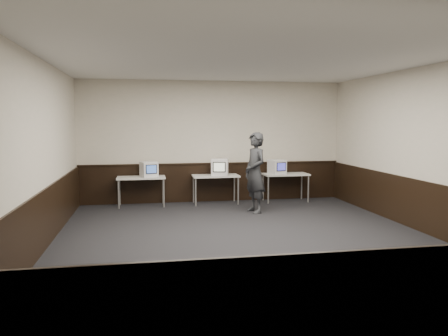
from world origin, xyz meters
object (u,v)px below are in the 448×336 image
object	(u,v)px
desk_center	(216,178)
emac_right	(277,167)
emac_left	(149,169)
desk_right	(286,176)
emac_center	(220,167)
person	(255,173)
desk_left	(141,180)

from	to	relation	value
desk_center	emac_right	xyz separation A→B (m)	(1.65, -0.01, 0.26)
desk_center	emac_left	world-z (taller)	emac_left
desk_right	emac_center	xyz separation A→B (m)	(-1.79, -0.05, 0.29)
desk_center	desk_right	xyz separation A→B (m)	(1.90, 0.00, 0.00)
emac_right	emac_center	bearing A→B (deg)	164.44
emac_left	person	world-z (taller)	person
emac_left	emac_center	world-z (taller)	emac_center
desk_center	desk_right	distance (m)	1.90
desk_left	desk_center	bearing A→B (deg)	0.00
desk_center	emac_right	bearing A→B (deg)	-0.49
emac_left	emac_right	size ratio (longest dim) A/B	1.02
desk_left	person	xyz separation A→B (m)	(2.64, -1.24, 0.26)
person	emac_center	bearing A→B (deg)	-167.61
desk_left	emac_left	distance (m)	0.33
desk_left	person	size ratio (longest dim) A/B	0.64
emac_left	emac_right	xyz separation A→B (m)	(3.36, 0.01, -0.00)
emac_center	emac_right	world-z (taller)	emac_center
emac_left	emac_center	bearing A→B (deg)	-18.33
desk_left	desk_center	size ratio (longest dim) A/B	1.00
emac_right	person	bearing A→B (deg)	-143.61
desk_center	desk_left	bearing A→B (deg)	180.00
desk_left	desk_right	distance (m)	3.80
desk_left	emac_center	xyz separation A→B (m)	(2.01, -0.05, 0.29)
emac_right	desk_left	bearing A→B (deg)	162.95
desk_center	emac_left	bearing A→B (deg)	-179.10
emac_right	desk_center	bearing A→B (deg)	162.68
emac_center	person	size ratio (longest dim) A/B	0.29
desk_left	desk_right	size ratio (longest dim) A/B	1.00
emac_right	person	world-z (taller)	person
desk_left	desk_right	bearing A→B (deg)	0.00
emac_right	person	xyz separation A→B (m)	(-0.91, -1.22, 0.00)
emac_left	desk_center	bearing A→B (deg)	-16.75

